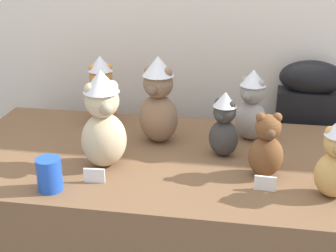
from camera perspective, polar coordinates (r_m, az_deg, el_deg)
name	(u,v)px	position (r m, az deg, el deg)	size (l,w,h in m)	color
display_table	(168,243)	(1.96, 0.00, -13.89)	(1.58, 0.79, 0.78)	brown
instrument_case	(301,165)	(2.34, 15.67, -4.57)	(0.29, 0.14, 1.03)	black
teddy_bear_ginger	(102,91)	(2.03, -7.96, 4.23)	(0.16, 0.15, 0.29)	#D17F3D
teddy_bear_charcoal	(224,125)	(1.73, 6.73, 0.12)	(0.14, 0.14, 0.25)	#383533
teddy_bear_ash	(251,106)	(1.88, 9.97, 2.38)	(0.16, 0.16, 0.29)	gray
teddy_bear_sand	(103,121)	(1.64, -7.79, 0.66)	(0.21, 0.20, 0.35)	#CCB78E
teddy_bear_honey	(336,159)	(1.54, 19.52, -3.75)	(0.13, 0.11, 0.26)	tan
teddy_bear_mocha	(158,101)	(1.82, -1.17, 3.03)	(0.19, 0.17, 0.34)	#7F6047
teddy_bear_chestnut	(266,147)	(1.61, 11.72, -2.50)	(0.13, 0.12, 0.23)	brown
party_cup_blue	(49,174)	(1.56, -14.04, -5.65)	(0.08, 0.08, 0.11)	blue
name_card_front_left	(94,176)	(1.59, -8.83, -5.89)	(0.07, 0.01, 0.05)	white
name_card_front_middle	(265,183)	(1.56, 11.58, -6.75)	(0.07, 0.01, 0.05)	white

